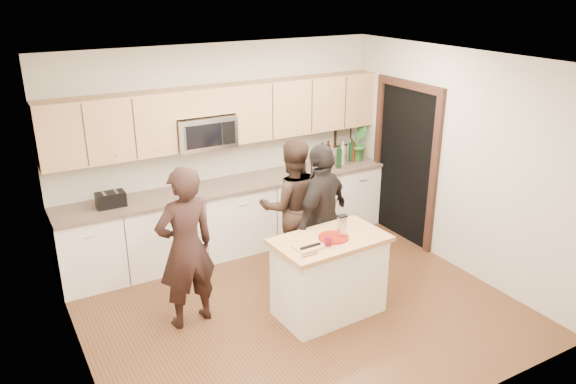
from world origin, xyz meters
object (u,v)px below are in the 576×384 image
woman_center (292,207)px  woman_right (322,217)px  island (329,275)px  woman_left (186,248)px  toaster (111,199)px

woman_center → woman_right: bearing=118.8°
island → woman_left: 1.55m
woman_right → woman_center: bearing=-106.9°
woman_left → woman_center: bearing=-169.0°
island → woman_right: 0.76m
woman_left → woman_center: size_ratio=1.04×
woman_left → woman_right: woman_left is taller
woman_center → toaster: bearing=-6.4°
toaster → woman_right: size_ratio=0.19×
woman_left → woman_center: 1.62m
woman_right → woman_left: bearing=-29.1°
island → woman_center: (0.16, 1.08, 0.38)m
woman_left → woman_center: (1.54, 0.49, -0.04)m
toaster → woman_center: woman_center is taller
island → woman_left: size_ratio=0.71×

